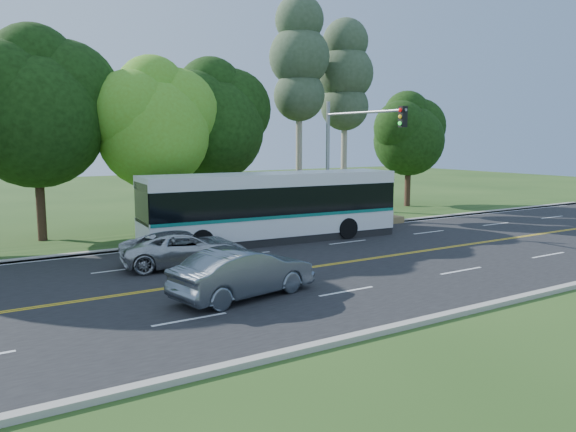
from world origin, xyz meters
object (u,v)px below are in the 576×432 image
transit_bus (272,207)px  sedan (244,273)px  traffic_signal (349,145)px  suv (185,248)px

transit_bus → sedan: size_ratio=2.70×
traffic_signal → transit_bus: (-4.43, 0.36, -3.00)m
transit_bus → suv: 6.44m
transit_bus → sedan: transit_bus is taller
traffic_signal → sedan: size_ratio=1.47×
transit_bus → sedan: bearing=-121.5°
sedan → suv: sedan is taller
transit_bus → suv: size_ratio=2.60×
traffic_signal → suv: traffic_signal is taller
transit_bus → suv: bearing=-149.0°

